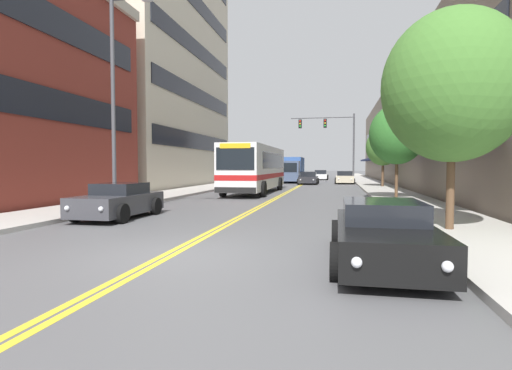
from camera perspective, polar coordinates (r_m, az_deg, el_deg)
ground_plane at (r=45.20m, az=7.00°, el=0.30°), size 240.00×240.00×0.00m
sidewalk_left at (r=46.28m, az=-1.76°, el=0.47°), size 3.14×106.00×0.15m
sidewalk_right at (r=45.20m, az=15.97°, el=0.31°), size 3.14×106.00×0.15m
centre_line at (r=45.20m, az=7.00°, el=0.30°), size 0.34×106.00×0.01m
office_tower_left at (r=40.62m, az=-16.69°, el=17.50°), size 12.08×20.33×24.67m
storefront_row_right at (r=46.12m, az=23.31°, el=6.83°), size 9.10×68.00×10.76m
city_bus at (r=28.40m, az=0.01°, el=2.59°), size 2.83×11.81×3.24m
car_dark_grey_parked_left_near at (r=15.34m, az=-19.03°, el=-2.23°), size 1.96×4.13×1.27m
car_slate_blue_parked_left_mid at (r=39.97m, az=0.25°, el=0.83°), size 2.10×4.62×1.21m
car_black_parked_right_foreground at (r=8.19m, az=17.65°, el=-6.64°), size 1.98×4.56×1.21m
car_champagne_parked_right_mid at (r=44.18m, az=12.54°, el=1.01°), size 2.09×4.57×1.36m
car_charcoal_moving_lead at (r=42.25m, az=7.50°, el=0.94°), size 2.10×4.40×1.31m
car_white_moving_second at (r=56.19m, az=9.22°, el=1.38°), size 2.07×4.32×1.34m
box_truck at (r=46.75m, az=5.15°, el=2.23°), size 2.62×7.59×2.92m
traffic_signal_mast at (r=42.72m, az=10.92°, el=7.12°), size 6.61×0.38×7.32m
street_lamp_left_near at (r=17.22m, az=-19.09°, el=13.04°), size 1.93×0.28×8.60m
street_tree_right_near at (r=12.37m, az=26.28°, el=12.52°), size 3.75×3.75×5.97m
street_tree_right_mid at (r=22.77m, az=19.52°, el=6.83°), size 2.92×2.92×5.04m
street_tree_right_far at (r=36.01m, az=17.70°, el=5.17°), size 2.88×2.88×4.95m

